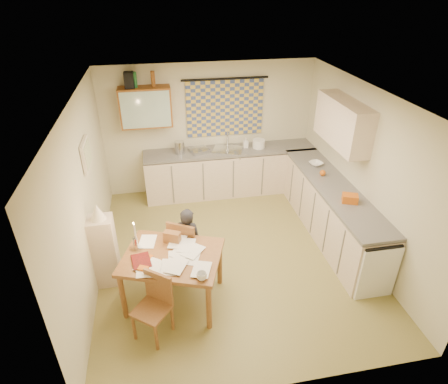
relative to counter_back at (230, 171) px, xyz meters
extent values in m
cube|color=olive|center=(-0.36, -1.95, -0.46)|extent=(4.00, 4.50, 0.02)
cube|color=white|center=(-0.36, -1.95, 2.06)|extent=(4.00, 4.50, 0.02)
cube|color=beige|center=(-0.36, 0.31, 0.80)|extent=(4.00, 0.02, 2.50)
cube|color=beige|center=(-0.36, -4.21, 0.80)|extent=(4.00, 0.02, 2.50)
cube|color=beige|center=(-2.37, -1.95, 0.80)|extent=(0.02, 4.50, 2.50)
cube|color=beige|center=(1.65, -1.95, 0.80)|extent=(0.02, 4.50, 2.50)
cube|color=#36487E|center=(-0.06, 0.27, 1.20)|extent=(1.45, 0.03, 1.05)
cylinder|color=black|center=(-0.06, 0.25, 1.75)|extent=(1.60, 0.04, 0.04)
cube|color=brown|center=(-1.51, 0.13, 1.35)|extent=(0.90, 0.34, 0.70)
cube|color=#99B2A5|center=(-1.51, -0.04, 1.35)|extent=(0.84, 0.02, 0.64)
cube|color=beige|center=(1.47, -1.40, 1.40)|extent=(0.34, 1.30, 0.70)
cube|color=beige|center=(-2.33, -1.55, 1.25)|extent=(0.04, 0.50, 0.40)
cube|color=silver|center=(-2.30, -1.55, 1.25)|extent=(0.01, 0.42, 0.32)
cube|color=beige|center=(0.00, 0.00, -0.02)|extent=(3.30, 0.60, 0.86)
cube|color=#555351|center=(0.00, 0.00, 0.45)|extent=(3.30, 0.62, 0.04)
cube|color=beige|center=(1.34, -1.70, -0.02)|extent=(0.60, 2.95, 0.86)
cube|color=#555351|center=(1.34, -1.70, 0.45)|extent=(0.62, 2.95, 0.04)
cube|color=white|center=(1.34, -2.95, -0.04)|extent=(0.54, 0.54, 0.82)
cube|color=black|center=(1.34, -2.95, 0.38)|extent=(0.52, 0.52, 0.03)
cube|color=silver|center=(-0.05, 0.00, 0.43)|extent=(0.67, 0.61, 0.10)
cylinder|color=silver|center=(-0.02, 0.18, 0.61)|extent=(0.04, 0.04, 0.28)
cube|color=silver|center=(-0.60, 0.00, 0.50)|extent=(0.43, 0.40, 0.06)
cylinder|color=silver|center=(-0.96, 0.00, 0.59)|extent=(0.23, 0.23, 0.24)
cylinder|color=white|center=(0.56, 0.00, 0.55)|extent=(0.29, 0.29, 0.16)
imported|color=white|center=(0.31, 0.05, 0.57)|extent=(0.09, 0.09, 0.19)
imported|color=white|center=(1.34, -0.94, 0.50)|extent=(0.37, 0.37, 0.06)
cube|color=#C75910|center=(1.34, -2.20, 0.53)|extent=(0.26, 0.23, 0.12)
sphere|color=#C75910|center=(1.29, -1.34, 0.52)|extent=(0.10, 0.10, 0.10)
cube|color=black|center=(-1.73, 0.13, 1.83)|extent=(0.16, 0.20, 0.26)
cylinder|color=#195926|center=(-1.64, 0.13, 1.83)|extent=(0.08, 0.08, 0.26)
cylinder|color=brown|center=(-1.34, 0.13, 1.83)|extent=(0.08, 0.08, 0.26)
cube|color=brown|center=(-1.31, -2.74, 0.27)|extent=(1.45, 1.27, 0.05)
cube|color=brown|center=(-1.06, -2.16, -0.01)|extent=(0.56, 0.56, 0.04)
cube|color=brown|center=(-1.16, -2.32, 0.24)|extent=(0.38, 0.24, 0.45)
cube|color=brown|center=(-1.60, -3.27, -0.05)|extent=(0.53, 0.53, 0.04)
cube|color=brown|center=(-1.49, -3.14, 0.18)|extent=(0.32, 0.26, 0.42)
imported|color=black|center=(-1.06, -2.23, 0.09)|extent=(0.59, 0.55, 1.09)
cube|color=beige|center=(-2.20, -2.22, 0.08)|extent=(0.32, 0.30, 1.07)
cone|color=beige|center=(-2.20, -2.22, 0.73)|extent=(0.20, 0.20, 0.22)
cube|color=brown|center=(-1.28, -2.46, 0.38)|extent=(0.24, 0.19, 0.16)
imported|color=white|center=(-0.99, -3.23, 0.35)|extent=(0.22, 0.22, 0.10)
imported|color=maroon|center=(-1.79, -2.82, 0.31)|extent=(0.31, 0.37, 0.03)
imported|color=#C75910|center=(-1.74, -2.73, 0.31)|extent=(0.37, 0.38, 0.02)
cube|color=#C75910|center=(-1.66, -2.95, 0.32)|extent=(0.14, 0.12, 0.04)
cube|color=black|center=(-1.28, -3.07, 0.31)|extent=(0.13, 0.10, 0.02)
cylinder|color=silver|center=(-1.75, -2.53, 0.39)|extent=(0.08, 0.08, 0.18)
cylinder|color=white|center=(-1.73, -2.54, 0.59)|extent=(0.03, 0.03, 0.22)
sphere|color=#FFCC66|center=(-1.74, -2.54, 0.71)|extent=(0.02, 0.02, 0.02)
cube|color=white|center=(-1.08, -2.74, 0.30)|extent=(0.36, 0.36, 0.00)
cube|color=white|center=(-1.25, -2.80, 0.30)|extent=(0.23, 0.31, 0.00)
cube|color=white|center=(-1.07, -2.82, 0.30)|extent=(0.30, 0.35, 0.00)
cube|color=white|center=(-1.36, -2.96, 0.30)|extent=(0.27, 0.34, 0.00)
cube|color=white|center=(-1.60, -2.40, 0.31)|extent=(0.26, 0.33, 0.00)
cube|color=white|center=(-1.61, -2.87, 0.31)|extent=(0.34, 0.36, 0.00)
cube|color=white|center=(-1.08, -2.69, 0.31)|extent=(0.33, 0.36, 0.00)
cube|color=white|center=(-1.18, -2.68, 0.31)|extent=(0.33, 0.36, 0.00)
cube|color=white|center=(-1.61, -2.89, 0.31)|extent=(0.35, 0.36, 0.00)
cube|color=white|center=(-1.56, -2.96, 0.31)|extent=(0.26, 0.33, 0.00)
cube|color=white|center=(-1.63, -2.95, 0.31)|extent=(0.22, 0.30, 0.00)
cube|color=white|center=(-1.04, -2.72, 0.32)|extent=(0.35, 0.36, 0.00)
cube|color=white|center=(-1.11, -2.59, 0.32)|extent=(0.28, 0.34, 0.00)
cube|color=white|center=(-1.21, -2.50, 0.32)|extent=(0.29, 0.35, 0.00)
cube|color=white|center=(-0.98, -3.09, 0.32)|extent=(0.30, 0.35, 0.00)
cube|color=white|center=(-1.26, -2.97, 0.32)|extent=(0.32, 0.36, 0.00)
camera|label=1|loc=(-1.33, -6.48, 3.35)|focal=30.00mm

